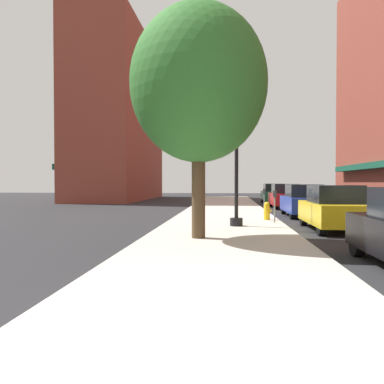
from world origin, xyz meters
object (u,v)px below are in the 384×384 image
object	(u,v)px
lamppost	(237,144)
fire_hydrant	(267,211)
car_red	(285,196)
tree_near	(199,84)
car_green	(273,194)
parking_meter_far	(264,198)
car_blue	(303,201)
parking_meter_near	(275,202)
car_yellow	(333,208)

from	to	relation	value
lamppost	fire_hydrant	size ratio (longest dim) A/B	7.47
lamppost	car_red	bearing A→B (deg)	74.61
tree_near	car_green	distance (m)	23.84
parking_meter_far	car_blue	bearing A→B (deg)	-6.77
lamppost	parking_meter_far	distance (m)	6.70
parking_meter_near	car_blue	size ratio (longest dim) A/B	0.30
parking_meter_far	lamppost	bearing A→B (deg)	-104.45
tree_near	car_green	world-z (taller)	tree_near
parking_meter_near	tree_near	xyz separation A→B (m)	(-2.76, -4.78, 3.69)
lamppost	car_red	xyz separation A→B (m)	(3.52, 12.80, -2.39)
parking_meter_far	car_blue	world-z (taller)	car_blue
fire_hydrant	car_red	distance (m)	10.40
fire_hydrant	car_blue	xyz separation A→B (m)	(2.14, 3.25, 0.29)
lamppost	fire_hydrant	xyz separation A→B (m)	(1.39, 2.63, -2.68)
parking_meter_near	car_green	world-z (taller)	car_green
fire_hydrant	tree_near	bearing A→B (deg)	-112.93
car_blue	car_green	bearing A→B (deg)	88.91
fire_hydrant	car_blue	bearing A→B (deg)	56.65
lamppost	car_yellow	bearing A→B (deg)	-2.78
tree_near	car_red	size ratio (longest dim) A/B	1.59
lamppost	car_red	world-z (taller)	lamppost
car_red	lamppost	bearing A→B (deg)	-103.77
lamppost	tree_near	xyz separation A→B (m)	(-1.18, -3.45, 1.44)
lamppost	car_blue	distance (m)	7.26
car_red	parking_meter_far	bearing A→B (deg)	-104.62
parking_meter_near	parking_meter_far	bearing A→B (deg)	90.00
lamppost	parking_meter_near	world-z (taller)	lamppost
fire_hydrant	car_blue	world-z (taller)	car_blue
tree_near	car_green	bearing A→B (deg)	78.46
lamppost	car_green	world-z (taller)	lamppost
car_blue	parking_meter_far	bearing A→B (deg)	172.14
parking_meter_far	tree_near	bearing A→B (deg)	-106.10
parking_meter_near	lamppost	bearing A→B (deg)	-139.77
car_red	car_green	distance (m)	6.80
car_yellow	fire_hydrant	bearing A→B (deg)	128.81
lamppost	tree_near	size ratio (longest dim) A/B	0.86
parking_meter_near	tree_near	distance (m)	6.64
car_blue	parking_meter_near	bearing A→B (deg)	-114.31
fire_hydrant	parking_meter_far	distance (m)	3.51
parking_meter_near	car_yellow	size ratio (longest dim) A/B	0.30
fire_hydrant	tree_near	xyz separation A→B (m)	(-2.57, -6.08, 4.12)
car_blue	car_green	size ratio (longest dim) A/B	1.00
lamppost	car_blue	world-z (taller)	lamppost
car_red	car_blue	bearing A→B (deg)	-88.38
tree_near	car_blue	size ratio (longest dim) A/B	1.59
fire_hydrant	car_yellow	size ratio (longest dim) A/B	0.18
tree_near	car_blue	xyz separation A→B (m)	(4.71, 9.32, -3.83)
car_blue	car_red	bearing A→B (deg)	88.91
car_blue	car_red	size ratio (longest dim) A/B	1.00
car_green	car_red	bearing A→B (deg)	-91.21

